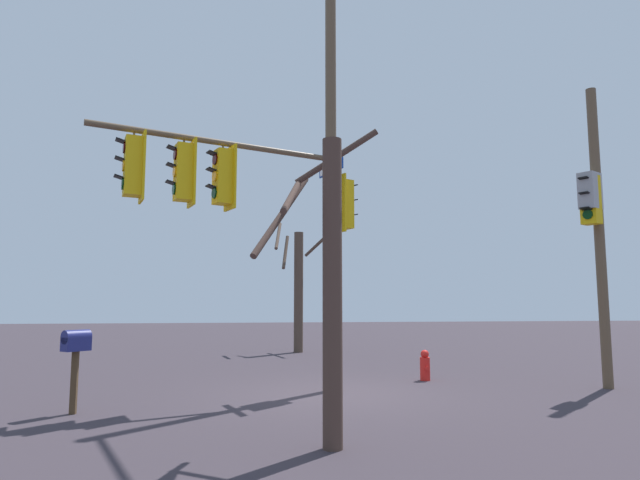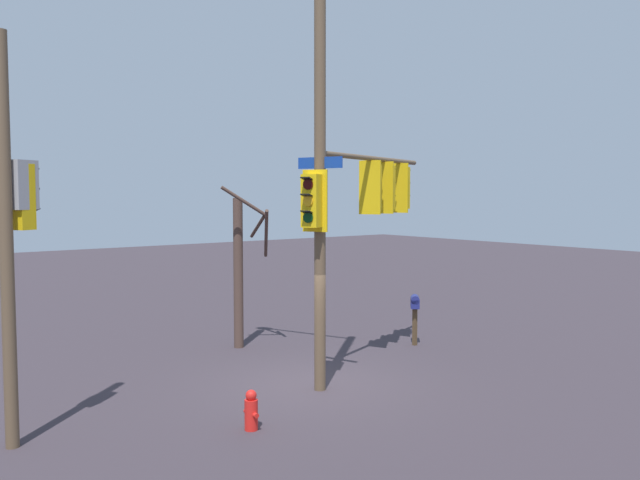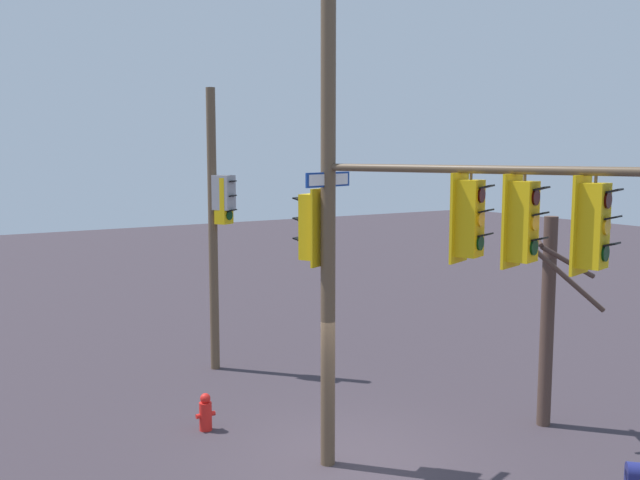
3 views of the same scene
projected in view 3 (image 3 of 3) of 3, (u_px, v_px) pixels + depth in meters
name	position (u px, v px, depth m)	size (l,w,h in m)	color
ground_plane	(349.00, 459.00, 12.43)	(80.00, 80.00, 0.00)	#372F36
main_signal_pole_assembly	(398.00, 183.00, 11.03)	(3.71, 6.17, 9.68)	brown
secondary_pole_assembly	(218.00, 216.00, 17.14)	(0.55, 0.73, 6.83)	brown
fire_hydrant	(206.00, 413.00, 13.70)	(0.38, 0.24, 0.73)	red
bare_tree_behind_pole	(548.00, 314.00, 13.68)	(1.54, 1.88, 4.43)	#48342C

